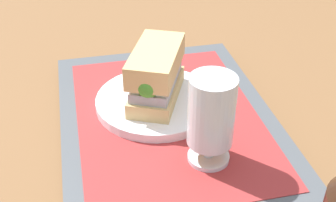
{
  "coord_description": "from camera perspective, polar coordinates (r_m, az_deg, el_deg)",
  "views": [
    {
      "loc": [
        0.53,
        -0.12,
        0.41
      ],
      "look_at": [
        0.0,
        0.0,
        0.05
      ],
      "focal_mm": 47.24,
      "sensor_mm": 36.0,
      "label": 1
    }
  ],
  "objects": [
    {
      "name": "plate",
      "position": [
        0.69,
        -1.46,
        -0.05
      ],
      "size": [
        0.19,
        0.19,
        0.01
      ],
      "primitive_type": "cylinder",
      "color": "white",
      "rests_on": "placemat"
    },
    {
      "name": "tray",
      "position": [
        0.68,
        0.0,
        -2.81
      ],
      "size": [
        0.44,
        0.32,
        0.02
      ],
      "primitive_type": "cube",
      "color": "#4C5156",
      "rests_on": "ground_plane"
    },
    {
      "name": "placemat",
      "position": [
        0.67,
        0.0,
        -2.09
      ],
      "size": [
        0.38,
        0.27,
        0.0
      ],
      "primitive_type": "cube",
      "color": "#9E2D2D",
      "rests_on": "tray"
    },
    {
      "name": "beer_glass",
      "position": [
        0.56,
        5.58,
        -2.12
      ],
      "size": [
        0.06,
        0.06,
        0.12
      ],
      "color": "silver",
      "rests_on": "placemat"
    },
    {
      "name": "ground_plane",
      "position": [
        0.68,
        0.0,
        -3.49
      ],
      "size": [
        3.0,
        3.0,
        0.0
      ],
      "primitive_type": "plane",
      "color": "brown"
    },
    {
      "name": "sandwich",
      "position": [
        0.66,
        -1.59,
        3.38
      ],
      "size": [
        0.14,
        0.11,
        0.08
      ],
      "rotation": [
        0.0,
        0.0,
        -0.42
      ],
      "color": "tan",
      "rests_on": "plate"
    }
  ]
}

